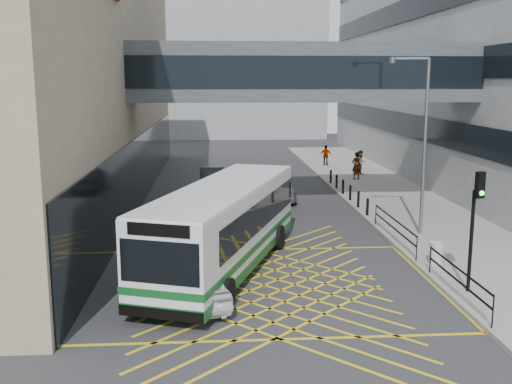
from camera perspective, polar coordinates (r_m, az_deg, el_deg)
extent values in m
plane|color=#333335|center=(21.32, 0.75, -8.88)|extent=(120.00, 120.00, 0.00)
cube|color=black|center=(36.65, -10.67, 2.41)|extent=(0.10, 41.50, 4.00)
cube|color=black|center=(46.20, 13.28, 6.47)|extent=(0.10, 43.50, 1.60)
cube|color=black|center=(46.10, 13.50, 11.43)|extent=(0.10, 43.50, 1.60)
cube|color=black|center=(46.35, 13.72, 16.37)|extent=(0.10, 43.50, 1.60)
cube|color=gray|center=(80.06, -4.30, 11.94)|extent=(28.00, 16.00, 18.00)
cube|color=#42474D|center=(32.37, 4.41, 11.27)|extent=(20.00, 4.00, 3.00)
cube|color=black|center=(30.38, 4.97, 11.30)|extent=(19.50, 0.06, 1.60)
cube|color=black|center=(34.37, 3.91, 11.23)|extent=(19.50, 0.06, 1.60)
cube|color=gray|center=(37.29, 12.73, -0.52)|extent=(6.00, 54.00, 0.16)
cube|color=gold|center=(21.32, 0.75, -8.87)|extent=(12.00, 9.00, 0.01)
cube|color=silver|center=(22.45, -3.06, -3.12)|extent=(6.31, 11.79, 2.84)
cube|color=#0F4D1D|center=(22.78, -3.03, -6.16)|extent=(6.36, 11.85, 0.36)
cube|color=#0F4D1D|center=(22.63, -3.04, -4.80)|extent=(6.38, 11.85, 0.23)
cube|color=black|center=(22.96, -2.57, -1.87)|extent=(5.88, 10.42, 1.10)
cube|color=black|center=(17.21, -9.16, -6.64)|extent=(2.31, 0.88, 1.26)
cube|color=black|center=(16.94, -9.29, -3.59)|extent=(1.81, 0.69, 0.37)
cube|color=silver|center=(22.16, -3.10, 0.47)|extent=(6.25, 11.69, 0.11)
cube|color=black|center=(17.70, -9.04, -11.38)|extent=(2.52, 0.97, 0.32)
cube|color=black|center=(28.15, 0.68, -2.92)|extent=(2.52, 0.97, 0.32)
cylinder|color=black|center=(19.92, -10.17, -8.87)|extent=(0.63, 1.09, 1.05)
cylinder|color=black|center=(18.98, -2.82, -9.71)|extent=(0.63, 1.09, 1.05)
cylinder|color=black|center=(26.27, -3.47, -3.93)|extent=(0.63, 1.09, 1.05)
cylinder|color=black|center=(25.56, 2.18, -4.33)|extent=(0.63, 1.09, 1.05)
imported|color=white|center=(19.64, -6.21, -8.36)|extent=(3.22, 5.06, 1.50)
imported|color=#212227|center=(39.87, -4.22, 1.39)|extent=(1.95, 4.78, 1.49)
imported|color=gray|center=(35.79, 2.41, 0.17)|extent=(1.89, 4.15, 1.27)
cylinder|color=black|center=(21.02, 19.80, -4.44)|extent=(0.15, 0.15, 3.45)
cube|color=black|center=(20.47, 20.55, 0.64)|extent=(0.33, 0.26, 0.86)
sphere|color=#19E533|center=(20.44, 20.70, -0.11)|extent=(0.21, 0.21, 0.16)
cylinder|color=slate|center=(27.95, 15.76, 4.04)|extent=(0.18, 0.18, 7.90)
cube|color=slate|center=(27.67, 14.53, 12.24)|extent=(1.58, 0.34, 0.10)
cylinder|color=slate|center=(27.55, 12.87, 12.15)|extent=(0.32, 0.32, 0.25)
cylinder|color=#ADA89E|center=(24.04, 16.77, -5.60)|extent=(0.49, 0.49, 0.86)
cube|color=black|center=(20.55, 18.73, -6.96)|extent=(0.05, 5.00, 0.05)
cube|color=black|center=(20.67, 18.66, -8.01)|extent=(0.05, 5.00, 0.05)
cube|color=black|center=(26.90, 13.04, -2.56)|extent=(0.05, 6.00, 0.05)
cube|color=black|center=(27.00, 13.01, -3.39)|extent=(0.05, 6.00, 0.05)
cylinder|color=black|center=(18.55, 21.63, -10.53)|extent=(0.04, 0.04, 1.00)
cylinder|color=black|center=(22.90, 16.27, -6.20)|extent=(0.04, 0.04, 1.00)
cylinder|color=black|center=(24.25, 15.05, -5.19)|extent=(0.04, 0.04, 1.00)
cylinder|color=black|center=(29.81, 11.34, -2.10)|extent=(0.04, 0.04, 1.00)
cylinder|color=black|center=(31.73, 10.57, -1.40)|extent=(0.14, 0.14, 0.90)
cylinder|color=black|center=(33.63, 9.73, -0.69)|extent=(0.14, 0.14, 0.90)
cylinder|color=black|center=(35.54, 8.97, -0.06)|extent=(0.14, 0.14, 0.90)
cylinder|color=black|center=(37.46, 8.29, 0.50)|extent=(0.14, 0.14, 0.90)
cylinder|color=black|center=(39.39, 7.68, 1.01)|extent=(0.14, 0.14, 0.90)
cylinder|color=black|center=(41.32, 7.13, 1.48)|extent=(0.14, 0.14, 0.90)
imported|color=gray|center=(43.15, 9.52, 2.49)|extent=(0.91, 0.78, 1.93)
imported|color=gray|center=(45.37, 9.96, 2.78)|extent=(1.00, 0.79, 1.79)
imported|color=gray|center=(49.92, 6.68, 3.49)|extent=(1.08, 0.77, 1.65)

